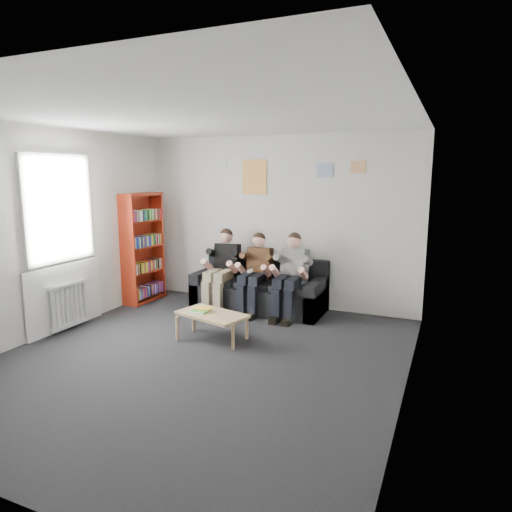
{
  "coord_description": "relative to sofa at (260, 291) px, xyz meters",
  "views": [
    {
      "loc": [
        2.58,
        -4.28,
        2.1
      ],
      "look_at": [
        0.15,
        1.3,
        1.0
      ],
      "focal_mm": 32.0,
      "sensor_mm": 36.0,
      "label": 1
    }
  ],
  "objects": [
    {
      "name": "room_shell",
      "position": [
        0.14,
        -2.11,
        1.07
      ],
      "size": [
        5.0,
        5.0,
        5.0
      ],
      "color": "black",
      "rests_on": "ground"
    },
    {
      "name": "sofa",
      "position": [
        0.0,
        0.0,
        0.0
      ],
      "size": [
        2.04,
        0.83,
        0.79
      ],
      "color": "black",
      "rests_on": "ground"
    },
    {
      "name": "bookshelf",
      "position": [
        -1.94,
        -0.33,
        0.61
      ],
      "size": [
        0.27,
        0.81,
        1.79
      ],
      "rotation": [
        0.0,
        0.0,
        -0.05
      ],
      "color": "#9C2611",
      "rests_on": "ground"
    },
    {
      "name": "coffee_table",
      "position": [
        -0.02,
        -1.5,
        0.03
      ],
      "size": [
        0.88,
        0.49,
        0.35
      ],
      "rotation": [
        0.0,
        0.0,
        -0.26
      ],
      "color": "tan",
      "rests_on": "ground"
    },
    {
      "name": "game_cases",
      "position": [
        -0.18,
        -1.51,
        0.09
      ],
      "size": [
        0.25,
        0.22,
        0.05
      ],
      "rotation": [
        0.0,
        0.0,
        -0.03
      ],
      "color": "white",
      "rests_on": "coffee_table"
    },
    {
      "name": "person_left",
      "position": [
        -0.57,
        -0.19,
        0.34
      ],
      "size": [
        0.38,
        0.82,
        1.25
      ],
      "rotation": [
        0.0,
        0.0,
        0.15
      ],
      "color": "black",
      "rests_on": "sofa"
    },
    {
      "name": "person_middle",
      "position": [
        0.0,
        -0.19,
        0.32
      ],
      "size": [
        0.37,
        0.78,
        1.22
      ],
      "rotation": [
        0.0,
        0.0,
        0.05
      ],
      "color": "#4E2F1A",
      "rests_on": "sofa"
    },
    {
      "name": "person_right",
      "position": [
        0.57,
        -0.19,
        0.34
      ],
      "size": [
        0.38,
        0.82,
        1.25
      ],
      "rotation": [
        0.0,
        0.0,
        -0.12
      ],
      "color": "silver",
      "rests_on": "sofa"
    },
    {
      "name": "radiator",
      "position": [
        -2.01,
        -1.91,
        0.07
      ],
      "size": [
        0.1,
        0.64,
        0.6
      ],
      "color": "white",
      "rests_on": "ground"
    },
    {
      "name": "window",
      "position": [
        -2.08,
        -1.91,
        0.75
      ],
      "size": [
        0.05,
        1.3,
        2.36
      ],
      "color": "white",
      "rests_on": "room_shell"
    },
    {
      "name": "poster_large",
      "position": [
        -0.26,
        0.38,
        1.77
      ],
      "size": [
        0.42,
        0.01,
        0.55
      ],
      "primitive_type": "cube",
      "color": "#DFCC4E",
      "rests_on": "room_shell"
    },
    {
      "name": "poster_blue",
      "position": [
        0.89,
        0.38,
        1.87
      ],
      "size": [
        0.25,
        0.01,
        0.2
      ],
      "primitive_type": "cube",
      "color": "#396BC1",
      "rests_on": "room_shell"
    },
    {
      "name": "poster_pink",
      "position": [
        1.39,
        0.38,
        1.92
      ],
      "size": [
        0.22,
        0.01,
        0.18
      ],
      "primitive_type": "cube",
      "color": "#CF407B",
      "rests_on": "room_shell"
    },
    {
      "name": "poster_sign",
      "position": [
        -0.86,
        0.38,
        1.97
      ],
      "size": [
        0.2,
        0.01,
        0.14
      ],
      "primitive_type": "cube",
      "color": "silver",
      "rests_on": "room_shell"
    }
  ]
}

